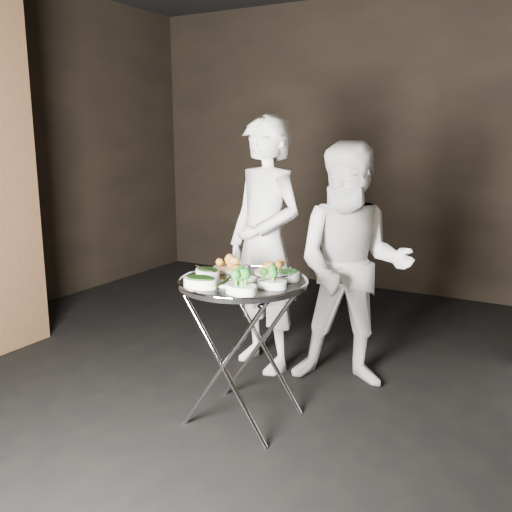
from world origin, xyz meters
The scene contains 16 objects.
floor centered at (0.00, 0.00, -0.03)m, with size 6.00×7.00×0.05m, color black.
wall_back centered at (0.00, 3.52, 1.50)m, with size 6.00×0.05×3.00m, color black.
tray_stand centered at (-0.09, 0.31, 0.46)m, with size 0.56×0.48×0.82m.
serving_tray centered at (-0.09, 0.31, 0.83)m, with size 0.73×0.73×0.04m.
potato_plate_a centered at (-0.28, 0.48, 0.87)m, with size 0.21×0.21×0.08m.
potato_plate_b centered at (-0.03, 0.52, 0.87)m, with size 0.19×0.19×0.07m.
greens_bowl centered at (0.12, 0.43, 0.87)m, with size 0.14×0.14×0.08m.
asparagus_plate_a centered at (-0.10, 0.31, 0.85)m, with size 0.19×0.16×0.03m.
asparagus_plate_b centered at (-0.12, 0.16, 0.86)m, with size 0.21×0.14×0.04m.
spinach_bowl_a centered at (-0.30, 0.27, 0.87)m, with size 0.18×0.14×0.07m.
spinach_bowl_b centered at (-0.21, 0.07, 0.88)m, with size 0.20×0.14×0.08m.
broccoli_bowl_a centered at (0.12, 0.25, 0.87)m, with size 0.17×0.14×0.07m.
broccoli_bowl_b centered at (0.03, 0.08, 0.87)m, with size 0.20×0.16×0.07m.
serving_utensils centered at (-0.08, 0.37, 0.89)m, with size 0.58×0.44×0.01m.
waiter_left centered at (-0.37, 1.07, 0.88)m, with size 0.64×0.42×1.76m, color silver.
waiter_right centered at (0.26, 1.09, 0.80)m, with size 0.78×0.60×1.60m, color silver.
Camera 1 is at (1.48, -2.33, 1.65)m, focal length 40.00 mm.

